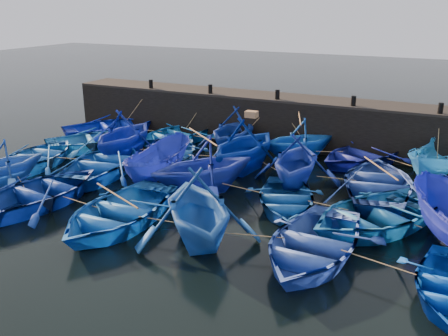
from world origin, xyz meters
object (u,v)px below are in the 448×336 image
at_px(boat_0, 113,126).
at_px(wooden_crate, 252,114).
at_px(boat_13, 39,156).
at_px(boat_8, 172,153).
at_px(boat_20, 1,164).

bearing_deg(boat_0, wooden_crate, -158.71).
height_order(boat_0, boat_13, boat_0).
bearing_deg(boat_13, boat_0, -95.03).
relative_size(boat_8, wooden_crate, 8.76).
xyz_separation_m(boat_8, boat_13, (-5.53, -3.20, 0.02)).
bearing_deg(wooden_crate, boat_8, -173.29).
xyz_separation_m(boat_8, wooden_crate, (3.98, 0.47, 2.24)).
height_order(boat_20, wooden_crate, wooden_crate).
height_order(boat_0, boat_20, boat_20).
relative_size(boat_0, boat_8, 1.18).
bearing_deg(boat_13, wooden_crate, -167.13).
bearing_deg(wooden_crate, boat_13, -158.89).
distance_m(boat_8, boat_13, 6.39).
bearing_deg(boat_0, boat_13, 128.22).
xyz_separation_m(boat_0, boat_8, (5.87, -2.87, -0.09)).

